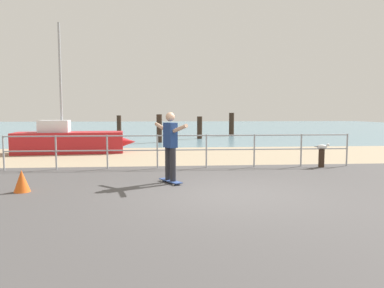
{
  "coord_description": "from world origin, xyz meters",
  "views": [
    {
      "loc": [
        -1.37,
        -7.38,
        1.73
      ],
      "look_at": [
        -0.59,
        2.0,
        0.9
      ],
      "focal_mm": 33.61,
      "sensor_mm": 36.0,
      "label": 1
    }
  ],
  "objects_px": {
    "sailboat": "(74,141)",
    "seagull": "(322,147)",
    "traffic_cone": "(22,181)",
    "skateboard": "(171,181)",
    "skateboarder": "(170,142)",
    "bollard_short": "(321,158)"
  },
  "relations": [
    {
      "from": "sailboat",
      "to": "bollard_short",
      "type": "xyz_separation_m",
      "value": [
        8.69,
        -4.74,
        -0.23
      ]
    },
    {
      "from": "skateboard",
      "to": "skateboarder",
      "type": "height_order",
      "value": "skateboarder"
    },
    {
      "from": "sailboat",
      "to": "skateboarder",
      "type": "distance_m",
      "value": 7.92
    },
    {
      "from": "skateboard",
      "to": "bollard_short",
      "type": "xyz_separation_m",
      "value": [
        4.76,
        2.11,
        0.23
      ]
    },
    {
      "from": "sailboat",
      "to": "skateboarder",
      "type": "bearing_deg",
      "value": -60.18
    },
    {
      "from": "skateboarder",
      "to": "traffic_cone",
      "type": "distance_m",
      "value": 3.39
    },
    {
      "from": "bollard_short",
      "to": "seagull",
      "type": "height_order",
      "value": "seagull"
    },
    {
      "from": "skateboarder",
      "to": "bollard_short",
      "type": "relative_size",
      "value": 2.79
    },
    {
      "from": "sailboat",
      "to": "traffic_cone",
      "type": "bearing_deg",
      "value": -84.62
    },
    {
      "from": "sailboat",
      "to": "seagull",
      "type": "xyz_separation_m",
      "value": [
        8.7,
        -4.75,
        0.14
      ]
    },
    {
      "from": "skateboard",
      "to": "skateboarder",
      "type": "distance_m",
      "value": 0.95
    },
    {
      "from": "skateboard",
      "to": "traffic_cone",
      "type": "xyz_separation_m",
      "value": [
        -3.21,
        -0.74,
        0.18
      ]
    },
    {
      "from": "skateboard",
      "to": "seagull",
      "type": "height_order",
      "value": "seagull"
    },
    {
      "from": "skateboard",
      "to": "traffic_cone",
      "type": "bearing_deg",
      "value": -167.09
    },
    {
      "from": "sailboat",
      "to": "traffic_cone",
      "type": "distance_m",
      "value": 7.63
    },
    {
      "from": "skateboard",
      "to": "traffic_cone",
      "type": "height_order",
      "value": "traffic_cone"
    },
    {
      "from": "seagull",
      "to": "traffic_cone",
      "type": "distance_m",
      "value": 8.49
    },
    {
      "from": "seagull",
      "to": "traffic_cone",
      "type": "bearing_deg",
      "value": -160.39
    },
    {
      "from": "sailboat",
      "to": "skateboard",
      "type": "bearing_deg",
      "value": -60.18
    },
    {
      "from": "skateboard",
      "to": "traffic_cone",
      "type": "distance_m",
      "value": 3.3
    },
    {
      "from": "sailboat",
      "to": "traffic_cone",
      "type": "xyz_separation_m",
      "value": [
        0.72,
        -7.59,
        -0.27
      ]
    },
    {
      "from": "sailboat",
      "to": "skateboard",
      "type": "xyz_separation_m",
      "value": [
        3.93,
        -6.85,
        -0.46
      ]
    }
  ]
}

